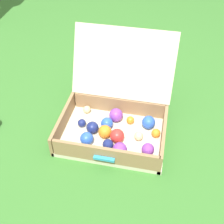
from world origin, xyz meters
The scene contains 2 objects.
ground_plane centered at (0.00, 0.00, 0.00)m, with size 16.00×16.00×0.00m, color #336B28.
open_suitcase centered at (0.00, 0.13, 0.11)m, with size 0.59×0.62×0.51m.
Camera 1 is at (0.23, -1.05, 1.24)m, focal length 46.52 mm.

